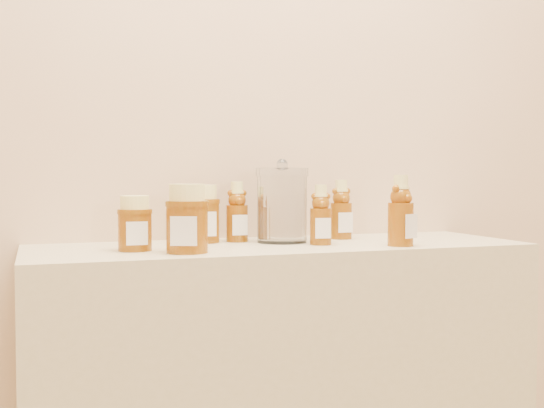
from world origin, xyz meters
name	(u,v)px	position (x,y,z in m)	size (l,w,h in m)	color
wall_back	(255,70)	(0.00, 1.75, 1.35)	(3.50, 0.02, 2.70)	tan
bear_bottle_back_left	(237,208)	(-0.08, 1.65, 0.99)	(0.06, 0.06, 0.17)	#6A3608
bear_bottle_back_mid	(294,209)	(0.09, 1.68, 0.98)	(0.05, 0.05, 0.16)	#6A3608
bear_bottle_back_right	(341,206)	(0.20, 1.63, 0.99)	(0.06, 0.06, 0.18)	#6A3608
bear_bottle_front_left	(321,211)	(0.09, 1.51, 0.98)	(0.06, 0.06, 0.16)	#6A3608
bear_bottle_front_right	(401,206)	(0.26, 1.42, 1.00)	(0.07, 0.07, 0.19)	#6A3608
honey_jar_left	(135,223)	(-0.35, 1.53, 0.96)	(0.08, 0.08, 0.12)	#6A3608
honey_jar_back	(202,214)	(-0.17, 1.66, 0.97)	(0.09, 0.09, 0.14)	#6A3608
honey_jar_front	(187,218)	(-0.25, 1.45, 0.97)	(0.09, 0.09, 0.15)	#6A3608
glass_canister	(282,202)	(0.02, 1.60, 1.00)	(0.13, 0.13, 0.20)	white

